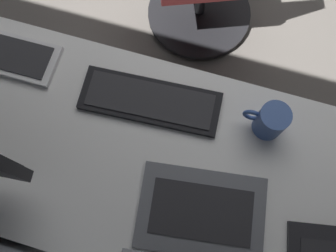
% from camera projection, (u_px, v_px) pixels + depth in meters
% --- Properties ---
extents(desk, '(1.99, 0.63, 0.73)m').
position_uv_depth(desk, '(163.00, 169.00, 1.11)').
color(desk, white).
rests_on(desk, ground).
extents(drawer_pedestal, '(0.40, 0.51, 0.69)m').
position_uv_depth(drawer_pedestal, '(48.00, 156.00, 1.44)').
color(drawer_pedestal, white).
rests_on(drawer_pedestal, ground).
extents(laptop_left, '(0.39, 0.37, 0.22)m').
position_uv_depth(laptop_left, '(200.00, 236.00, 0.94)').
color(laptop_left, '#595B60').
rests_on(laptop_left, desk).
extents(keyboard_main, '(0.43, 0.17, 0.02)m').
position_uv_depth(keyboard_main, '(150.00, 101.00, 1.09)').
color(keyboard_main, black).
rests_on(keyboard_main, desk).
extents(coffee_mug, '(0.13, 0.09, 0.11)m').
position_uv_depth(coffee_mug, '(270.00, 121.00, 1.03)').
color(coffee_mug, '#335193').
rests_on(coffee_mug, desk).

